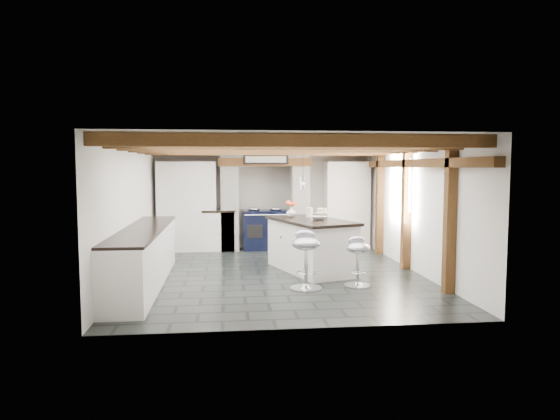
{
  "coord_description": "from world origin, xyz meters",
  "views": [
    {
      "loc": [
        -0.88,
        -8.64,
        1.9
      ],
      "look_at": [
        0.1,
        0.4,
        1.1
      ],
      "focal_mm": 32.0,
      "sensor_mm": 36.0,
      "label": 1
    }
  ],
  "objects": [
    {
      "name": "kitchen_island",
      "position": [
        0.65,
        0.22,
        0.48
      ],
      "size": [
        1.55,
        2.12,
        1.26
      ],
      "rotation": [
        0.0,
        0.0,
        0.33
      ],
      "color": "white",
      "rests_on": "ground"
    },
    {
      "name": "ground",
      "position": [
        0.0,
        0.0,
        0.0
      ],
      "size": [
        6.0,
        6.0,
        0.0
      ],
      "primitive_type": "plane",
      "color": "black",
      "rests_on": "ground"
    },
    {
      "name": "bar_stool_near",
      "position": [
        1.17,
        -1.06,
        0.49
      ],
      "size": [
        0.43,
        0.43,
        0.79
      ],
      "rotation": [
        0.0,
        0.0,
        0.04
      ],
      "color": "silver",
      "rests_on": "ground"
    },
    {
      "name": "room_shell",
      "position": [
        -0.61,
        1.42,
        1.07
      ],
      "size": [
        6.0,
        6.03,
        6.0
      ],
      "color": "silver",
      "rests_on": "ground"
    },
    {
      "name": "range_cooker",
      "position": [
        0.0,
        2.68,
        0.47
      ],
      "size": [
        1.0,
        0.63,
        0.99
      ],
      "color": "black",
      "rests_on": "ground"
    },
    {
      "name": "bar_stool_far",
      "position": [
        0.34,
        -1.15,
        0.57
      ],
      "size": [
        0.54,
        0.54,
        0.91
      ],
      "rotation": [
        0.0,
        0.0,
        -0.24
      ],
      "color": "silver",
      "rests_on": "ground"
    }
  ]
}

